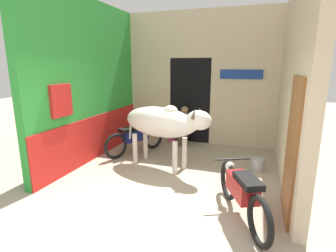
{
  "coord_description": "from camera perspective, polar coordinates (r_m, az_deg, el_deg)",
  "views": [
    {
      "loc": [
        1.56,
        -3.29,
        2.25
      ],
      "look_at": [
        -0.18,
        1.85,
        0.98
      ],
      "focal_mm": 28.0,
      "sensor_mm": 36.0,
      "label": 1
    }
  ],
  "objects": [
    {
      "name": "ground_plane",
      "position": [
        4.28,
        -6.0,
        -18.63
      ],
      "size": [
        30.0,
        30.0,
        0.0
      ],
      "primitive_type": "plane",
      "color": "tan"
    },
    {
      "name": "wall_left_shopfront",
      "position": [
        6.55,
        -16.7,
        8.67
      ],
      "size": [
        0.25,
        4.11,
        3.72
      ],
      "color": "green",
      "rests_on": "ground_plane"
    },
    {
      "name": "wall_back_with_doorway",
      "position": [
        7.89,
        6.42,
        8.28
      ],
      "size": [
        4.24,
        0.93,
        3.72
      ],
      "color": "beige",
      "rests_on": "ground_plane"
    },
    {
      "name": "wall_right_with_door",
      "position": [
        5.35,
        25.79,
        7.39
      ],
      "size": [
        0.22,
        4.11,
        3.72
      ],
      "color": "beige",
      "rests_on": "ground_plane"
    },
    {
      "name": "cow",
      "position": [
        5.73,
        -1.15,
        0.76
      ],
      "size": [
        2.22,
        1.17,
        1.45
      ],
      "color": "silver",
      "rests_on": "ground_plane"
    },
    {
      "name": "motorcycle_near",
      "position": [
        4.12,
        15.8,
        -13.48
      ],
      "size": [
        0.89,
        1.74,
        0.78
      ],
      "color": "black",
      "rests_on": "ground_plane"
    },
    {
      "name": "motorcycle_far",
      "position": [
        6.81,
        -7.07,
        -2.48
      ],
      "size": [
        0.95,
        1.67,
        0.76
      ],
      "color": "black",
      "rests_on": "ground_plane"
    },
    {
      "name": "shopkeeper_seated",
      "position": [
        7.44,
        3.49,
        0.21
      ],
      "size": [
        0.38,
        0.33,
        1.12
      ],
      "color": "brown",
      "rests_on": "ground_plane"
    },
    {
      "name": "plastic_stool",
      "position": [
        7.85,
        0.97,
        -1.88
      ],
      "size": [
        0.37,
        0.37,
        0.4
      ],
      "color": "#DB6093",
      "rests_on": "ground_plane"
    },
    {
      "name": "bucket",
      "position": [
        6.1,
        18.94,
        -7.93
      ],
      "size": [
        0.26,
        0.26,
        0.26
      ],
      "color": "#A8A8B2",
      "rests_on": "ground_plane"
    }
  ]
}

